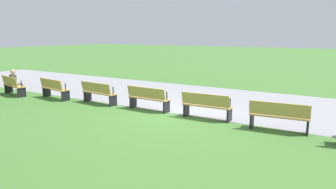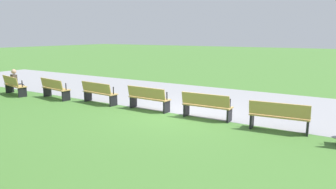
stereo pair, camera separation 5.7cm
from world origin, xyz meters
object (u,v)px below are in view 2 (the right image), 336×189
Objects in this scene: bench_4 at (148,98)px; bench_6 at (279,116)px; bench_1 at (14,85)px; bench_3 at (99,92)px; person_seated at (16,81)px; bench_2 at (55,88)px; bench_5 at (206,105)px.

bench_6 is (4.73, -0.14, 0.00)m from bench_4.
bench_1 and bench_4 have the same top height.
bench_1 is 4.73m from bench_3.
person_seated is at bearing -172.45° from bench_4.
bench_2 and bench_5 have the same top height.
bench_3 is at bearing 179.99° from bench_5.
bench_2 is (2.33, 0.43, 0.00)m from bench_1.
bench_2 is 4.73m from bench_4.
bench_6 is 11.79m from person_seated.
bench_5 is at bearing 171.23° from bench_6.
person_seated is (-2.34, -0.28, 0.17)m from bench_2.
person_seated reaches higher than bench_5.
bench_4 is at bearing 14.03° from bench_2.
bench_3 is 1.01× the size of bench_5.
bench_1 is 1.02× the size of bench_6.
bench_2 is at bearing -167.73° from bench_3.
bench_2 is 2.37m from bench_3.
bench_6 is at bearing 15.79° from bench_1.
bench_2 and bench_4 have the same top height.
bench_6 is (9.44, 0.29, 0.00)m from bench_2.
bench_1 is at bearing -71.34° from person_seated.
bench_2 is 1.44× the size of person_seated.
bench_1 is at bearing 178.23° from bench_6.
bench_1 and bench_5 have the same top height.
bench_5 is (7.07, 0.43, 0.00)m from bench_2.
bench_1 is 11.78m from bench_6.
person_seated is (-11.78, -0.57, 0.17)m from bench_6.
bench_3 is 1.01× the size of bench_4.
person_seated is at bearing -177.41° from bench_5.
bench_6 is (2.36, -0.14, 0.00)m from bench_5.
bench_1 is 1.02× the size of bench_3.
person_seated is at bearing 177.51° from bench_6.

